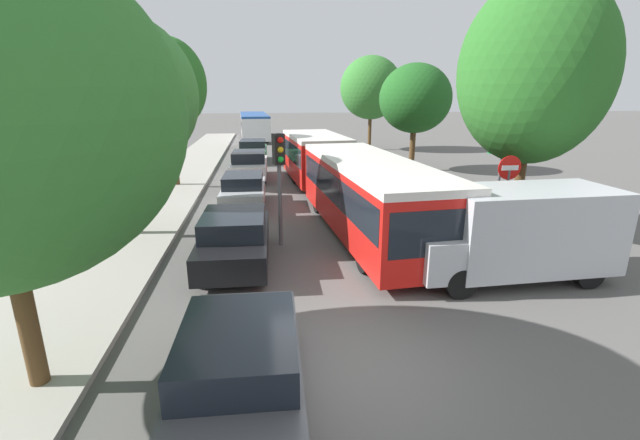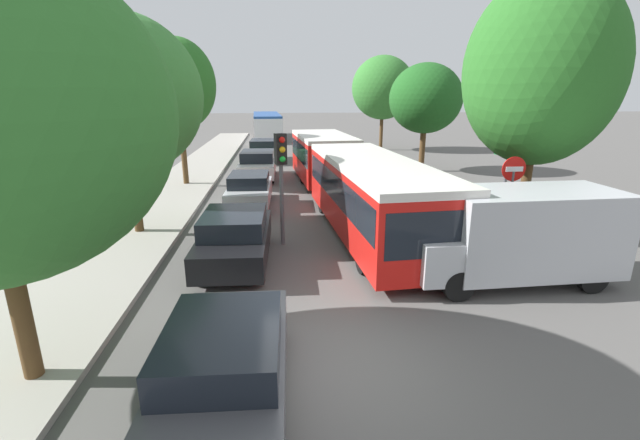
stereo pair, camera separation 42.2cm
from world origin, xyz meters
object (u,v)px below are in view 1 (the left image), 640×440
tree_left_mid (120,100)px  tree_right_near (532,77)px  tree_left_far (167,87)px  direction_sign_post (502,153)px  traffic_light (279,165)px  white_van (518,231)px  articulated_bus (341,172)px  tree_right_mid (415,99)px  city_bus_rear (254,124)px  queued_car_black (235,239)px  no_entry_sign (507,188)px  queued_car_silver (244,190)px  queued_car_white (249,165)px  queued_car_green (253,151)px  queued_car_graphite (240,369)px  tree_right_far (370,89)px

tree_left_mid → tree_right_near: bearing=-5.8°
tree_left_far → tree_left_mid: bearing=-89.2°
direction_sign_post → traffic_light: bearing=-2.7°
white_van → direction_sign_post: size_ratio=1.40×
articulated_bus → tree_right_mid: bearing=139.7°
city_bus_rear → tree_left_far: bearing=168.6°
queued_car_black → tree_left_far: (-3.44, 10.56, 4.08)m
white_van → no_entry_sign: 2.26m
queued_car_silver → no_entry_sign: (7.81, -6.10, 1.18)m
city_bus_rear → traffic_light: bearing=179.3°
tree_left_far → white_van: bearing=-49.9°
articulated_bus → queued_car_black: (-3.97, -5.68, -0.70)m
city_bus_rear → queued_car_silver: bearing=177.0°
queued_car_silver → queued_car_white: bearing=0.7°
queued_car_green → tree_right_near: (8.83, -16.96, 4.25)m
queued_car_white → no_entry_sign: bearing=-146.0°
no_entry_sign → tree_left_far: bearing=-132.7°
queued_car_graphite → queued_car_green: queued_car_green is taller
queued_car_silver → tree_left_far: (-3.47, 4.33, 4.12)m
queued_car_silver → queued_car_white: queued_car_white is taller
queued_car_graphite → tree_left_far: bearing=14.8°
articulated_bus → tree_left_mid: 8.37m
queued_car_green → tree_left_mid: (-3.59, -15.69, 3.58)m
white_van → tree_right_far: bearing=-97.4°
tree_left_far → tree_right_near: bearing=-35.8°
tree_right_near → queued_car_graphite: bearing=-139.8°
queued_car_graphite → city_bus_rear: bearing=1.9°
tree_left_far → traffic_light: bearing=-62.6°
no_entry_sign → traffic_light: bearing=-100.9°
articulated_bus → tree_left_far: tree_left_far is taller
queued_car_silver → tree_right_near: (9.05, -4.69, 4.30)m
articulated_bus → city_bus_rear: city_bus_rear is taller
queued_car_silver → traffic_light: 5.32m
queued_car_silver → articulated_bus: bearing=-96.3°
white_van → no_entry_sign: bearing=-113.5°
no_entry_sign → tree_left_far: (-11.28, 10.43, 2.94)m
queued_car_green → white_van: (6.78, -20.37, 0.49)m
queued_car_silver → queued_car_green: (0.22, 12.26, 0.06)m
queued_car_graphite → queued_car_white: size_ratio=0.93×
tree_left_mid → tree_right_mid: 17.07m
queued_car_white → queued_car_green: (0.12, 6.20, -0.02)m
white_van → tree_left_far: (-10.47, 12.43, 3.57)m
queued_car_graphite → white_van: bearing=-57.8°
queued_car_black → white_van: white_van is taller
direction_sign_post → city_bus_rear: bearing=-84.6°
traffic_light → tree_right_mid: 15.05m
queued_car_white → white_van: bearing=-152.4°
queued_car_white → traffic_light: size_ratio=1.31×
tree_right_near → white_van: bearing=-120.9°
tree_left_mid → tree_right_far: tree_right_far is taller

